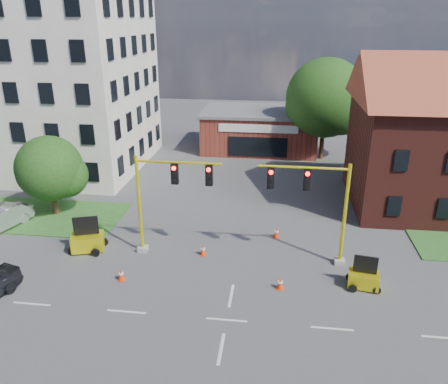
# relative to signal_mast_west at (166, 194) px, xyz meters

# --- Properties ---
(ground) EXTENTS (120.00, 120.00, 0.00)m
(ground) POSITION_rel_signal_mast_west_xyz_m (4.36, -6.00, -3.92)
(ground) COLOR #48484B
(ground) RESTS_ON ground
(lane_markings) EXTENTS (60.00, 36.00, 0.01)m
(lane_markings) POSITION_rel_signal_mast_west_xyz_m (4.36, -9.00, -3.91)
(lane_markings) COLOR silver
(lane_markings) RESTS_ON ground
(office_block) EXTENTS (18.40, 15.40, 20.60)m
(office_block) POSITION_rel_signal_mast_west_xyz_m (-15.64, 15.91, 6.39)
(office_block) COLOR beige
(office_block) RESTS_ON ground
(brick_shop) EXTENTS (12.40, 8.40, 4.30)m
(brick_shop) POSITION_rel_signal_mast_west_xyz_m (4.36, 23.99, -1.76)
(brick_shop) COLOR maroon
(brick_shop) RESTS_ON ground
(tree_large) EXTENTS (8.19, 7.80, 10.12)m
(tree_large) POSITION_rel_signal_mast_west_xyz_m (11.25, 21.08, 2.04)
(tree_large) COLOR #3E2916
(tree_large) RESTS_ON ground
(tree_nw_front) EXTENTS (4.92, 4.69, 5.92)m
(tree_nw_front) POSITION_rel_signal_mast_west_xyz_m (-9.41, 4.58, -0.50)
(tree_nw_front) COLOR #3E2916
(tree_nw_front) RESTS_ON ground
(signal_mast_west) EXTENTS (5.30, 0.60, 6.20)m
(signal_mast_west) POSITION_rel_signal_mast_west_xyz_m (0.00, 0.00, 0.00)
(signal_mast_west) COLOR gray
(signal_mast_west) RESTS_ON ground
(signal_mast_east) EXTENTS (5.30, 0.60, 6.20)m
(signal_mast_east) POSITION_rel_signal_mast_west_xyz_m (8.71, 0.00, 0.00)
(signal_mast_east) COLOR gray
(signal_mast_east) RESTS_ON ground
(trailer_west) EXTENTS (2.23, 1.81, 2.19)m
(trailer_west) POSITION_rel_signal_mast_west_xyz_m (-5.04, -0.34, -3.23)
(trailer_west) COLOR yellow
(trailer_west) RESTS_ON ground
(trailer_east) EXTENTS (1.74, 1.30, 1.80)m
(trailer_east) POSITION_rel_signal_mast_west_xyz_m (11.32, -2.31, -3.36)
(trailer_east) COLOR yellow
(trailer_east) RESTS_ON ground
(cone_a) EXTENTS (0.40, 0.40, 0.70)m
(cone_a) POSITION_rel_signal_mast_west_xyz_m (-1.85, -3.31, -3.58)
(cone_a) COLOR red
(cone_a) RESTS_ON ground
(cone_b) EXTENTS (0.40, 0.40, 0.70)m
(cone_b) POSITION_rel_signal_mast_west_xyz_m (2.17, -0.02, -3.58)
(cone_b) COLOR red
(cone_b) RESTS_ON ground
(cone_c) EXTENTS (0.40, 0.40, 0.70)m
(cone_c) POSITION_rel_signal_mast_west_xyz_m (6.89, -3.04, -3.58)
(cone_c) COLOR red
(cone_c) RESTS_ON ground
(cone_d) EXTENTS (0.40, 0.40, 0.70)m
(cone_d) POSITION_rel_signal_mast_west_xyz_m (6.59, 2.90, -3.58)
(cone_d) COLOR red
(cone_d) RESTS_ON ground
(pickup_white) EXTENTS (6.29, 3.88, 1.62)m
(pickup_white) POSITION_rel_signal_mast_west_xyz_m (15.73, 9.13, -3.11)
(pickup_white) COLOR white
(pickup_white) RESTS_ON ground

